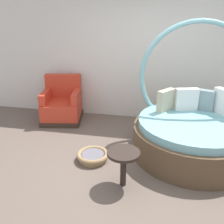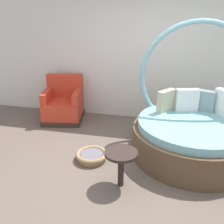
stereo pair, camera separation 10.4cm
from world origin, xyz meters
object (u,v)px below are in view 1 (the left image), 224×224
Objects in this scene: round_daybed at (193,130)px; pet_basket at (93,156)px; red_armchair at (62,105)px; side_table at (123,158)px.

round_daybed is 4.15× the size of pet_basket.
red_armchair is at bearing 126.59° from pet_basket.
side_table is (0.57, -0.52, 0.35)m from pet_basket.
round_daybed is 1.69m from pet_basket.
round_daybed reaches higher than side_table.
red_armchair is 1.84× the size of pet_basket.
round_daybed is 2.75m from red_armchair.
red_armchair is (-2.61, 0.85, -0.08)m from round_daybed.
pet_basket is at bearing 137.71° from side_table.
side_table reaches higher than pet_basket.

